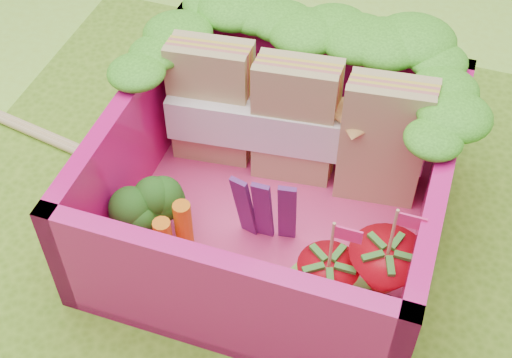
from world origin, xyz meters
The scene contains 13 objects.
ground centered at (0.00, 0.00, 0.00)m, with size 14.00×14.00×0.00m, color #9FD43B.
placemat centered at (0.00, 0.00, 0.01)m, with size 2.60×2.60×0.03m, color #5C8C1F.
bento_floor centered at (0.16, -0.04, 0.06)m, with size 1.30×1.30×0.05m, color #E63A7D.
bento_box centered at (0.16, -0.04, 0.31)m, with size 1.30×1.30×0.55m.
lettuce_ruffle centered at (0.16, 0.43, 0.64)m, with size 1.43×0.77×0.11m.
sandwich_stack centered at (0.16, 0.23, 0.37)m, with size 1.09×0.29×0.60m.
broccoli centered at (-0.29, -0.30, 0.25)m, with size 0.32×0.32×0.24m.
carrot_sticks centered at (-0.14, -0.37, 0.21)m, with size 0.12×0.15×0.28m.
purple_wedges centered at (0.16, -0.18, 0.27)m, with size 0.24×0.06×0.38m.
strawberry_left centered at (0.47, -0.38, 0.20)m, with size 0.23×0.23×0.47m.
strawberry_right centered at (0.66, -0.30, 0.22)m, with size 0.28×0.28×0.52m.
snap_peas centered at (0.55, -0.27, 0.11)m, with size 0.60×0.50×0.05m.
chopsticks centered at (-1.08, 0.11, 0.05)m, with size 2.28×0.44×0.04m.
Camera 1 is at (0.70, -1.87, 2.39)m, focal length 50.00 mm.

